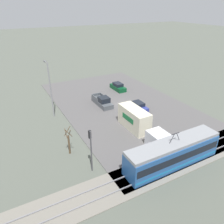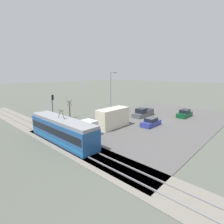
% 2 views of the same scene
% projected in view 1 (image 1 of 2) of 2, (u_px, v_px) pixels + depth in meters
% --- Properties ---
extents(ground_plane, '(320.00, 320.00, 0.00)m').
position_uv_depth(ground_plane, '(122.00, 105.00, 41.89)').
color(ground_plane, '#565B51').
extents(road_surface, '(22.14, 38.02, 0.08)m').
position_uv_depth(road_surface, '(122.00, 105.00, 41.87)').
color(road_surface, '#565454').
rests_on(road_surface, ground).
extents(rail_bed, '(72.14, 4.40, 0.22)m').
position_uv_depth(rail_bed, '(192.00, 155.00, 28.07)').
color(rail_bed, gray).
rests_on(rail_bed, ground).
extents(light_rail_tram, '(12.43, 2.72, 4.31)m').
position_uv_depth(light_rail_tram, '(173.00, 153.00, 25.87)').
color(light_rail_tram, '#235193').
rests_on(light_rail_tram, ground).
extents(box_truck, '(2.34, 10.17, 3.26)m').
position_uv_depth(box_truck, '(139.00, 123.00, 32.41)').
color(box_truck, silver).
rests_on(box_truck, ground).
extents(pickup_truck, '(2.00, 5.66, 1.82)m').
position_uv_depth(pickup_truck, '(102.00, 102.00, 41.57)').
color(pickup_truck, '#4C5156').
rests_on(pickup_truck, ground).
extents(sedan_car_0, '(1.84, 4.48, 1.58)m').
position_uv_depth(sedan_car_0, '(118.00, 87.00, 48.93)').
color(sedan_car_0, '#0C4723').
rests_on(sedan_car_0, ground).
extents(sedan_car_1, '(1.83, 4.23, 1.45)m').
position_uv_depth(sedan_car_1, '(138.00, 106.00, 39.84)').
color(sedan_car_1, navy).
rests_on(sedan_car_1, ground).
extents(traffic_light_pole, '(0.28, 0.47, 5.34)m').
position_uv_depth(traffic_light_pole, '(91.00, 146.00, 24.10)').
color(traffic_light_pole, '#47474C').
rests_on(traffic_light_pole, ground).
extents(street_tree, '(0.93, 0.77, 3.87)m').
position_uv_depth(street_tree, '(69.00, 142.00, 27.71)').
color(street_tree, brown).
rests_on(street_tree, ground).
extents(street_lamp_near_crossing, '(0.36, 1.95, 9.41)m').
position_uv_depth(street_lamp_near_crossing, '(50.00, 87.00, 35.54)').
color(street_lamp_near_crossing, gray).
rests_on(street_lamp_near_crossing, ground).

